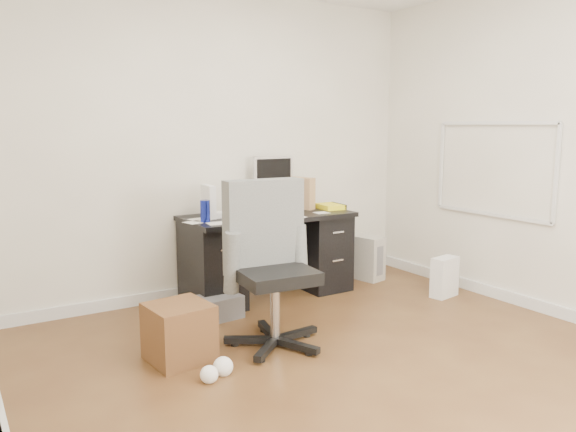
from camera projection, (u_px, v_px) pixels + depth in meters
name	position (u px, v px, depth m)	size (l,w,h in m)	color
ground	(356.00, 368.00, 3.57)	(4.00, 4.00, 0.00)	#4E2F19
room_shell	(363.00, 104.00, 3.35)	(4.02, 4.02, 2.71)	beige
desk	(268.00, 252.00, 5.05)	(1.50, 0.70, 0.75)	black
loose_papers	(251.00, 217.00, 4.84)	(1.10, 0.60, 0.00)	white
lcd_monitor	(273.00, 183.00, 5.19)	(0.41, 0.23, 0.51)	#B2B1B6
keyboard	(265.00, 214.00, 4.91)	(0.38, 0.13, 0.02)	black
computer_mouse	(299.00, 210.00, 5.03)	(0.06, 0.06, 0.06)	#B2B1B6
travel_mug	(205.00, 211.00, 4.56)	(0.08, 0.08, 0.18)	navy
white_binder	(208.00, 201.00, 4.78)	(0.11, 0.24, 0.28)	white
magazine_file	(302.00, 193.00, 5.28)	(0.13, 0.25, 0.30)	#9E7C4C
pen_cup	(286.00, 196.00, 5.28)	(0.10, 0.10, 0.25)	#523317
yellow_book	(330.00, 206.00, 5.30)	(0.20, 0.26, 0.04)	yellow
paper_remote	(293.00, 216.00, 4.80)	(0.21, 0.17, 0.02)	white
office_chair	(275.00, 266.00, 3.85)	(0.65, 0.65, 1.16)	#545654
pc_tower	(362.00, 257.00, 5.66)	(0.19, 0.44, 0.44)	#A7A396
shopping_bag	(444.00, 277.00, 5.05)	(0.27, 0.19, 0.36)	white
wicker_basket	(179.00, 332.00, 3.67)	(0.38, 0.38, 0.38)	#503418
desk_printer	(220.00, 306.00, 4.50)	(0.31, 0.26, 0.18)	slate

